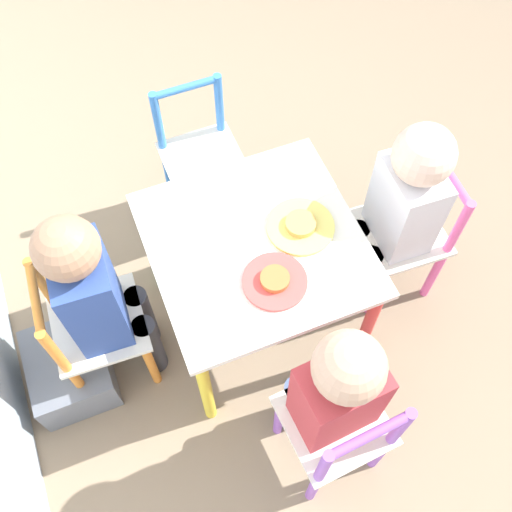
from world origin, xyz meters
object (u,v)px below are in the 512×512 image
at_px(chair_purple, 338,430).
at_px(chair_orange, 92,330).
at_px(chair_blue, 201,160).
at_px(child_front, 401,204).
at_px(chair_pink, 405,234).
at_px(child_back, 97,292).
at_px(plate_left, 275,281).
at_px(kids_table, 256,256).
at_px(child_left, 334,389).
at_px(storage_bin, 71,369).
at_px(plate_front, 300,226).

distance_m(chair_purple, chair_orange, 0.75).
height_order(chair_blue, child_front, child_front).
xyz_separation_m(chair_pink, child_front, (0.00, 0.06, 0.19)).
bearing_deg(child_front, child_back, -90.12).
relative_size(child_front, plate_left, 4.39).
height_order(kids_table, chair_pink, chair_pink).
relative_size(chair_purple, child_left, 0.73).
relative_size(kids_table, child_back, 0.73).
height_order(kids_table, storage_bin, kids_table).
bearing_deg(chair_blue, plate_left, -90.06).
bearing_deg(storage_bin, plate_front, -91.16).
height_order(chair_pink, child_left, child_left).
relative_size(chair_purple, storage_bin, 1.89).
relative_size(chair_blue, child_back, 0.69).
xyz_separation_m(kids_table, chair_purple, (-0.50, -0.03, -0.14)).
relative_size(chair_blue, plate_left, 3.12).
relative_size(chair_blue, plate_front, 2.85).
bearing_deg(chair_purple, child_back, -51.65).
height_order(chair_orange, chair_blue, same).
bearing_deg(plate_front, child_left, 166.91).
height_order(chair_pink, chair_blue, same).
relative_size(chair_purple, child_back, 0.69).
bearing_deg(child_back, chair_blue, -39.52).
xyz_separation_m(chair_orange, plate_left, (-0.16, -0.50, 0.23)).
bearing_deg(plate_left, kids_table, -0.00).
height_order(plate_front, storage_bin, plate_front).
bearing_deg(child_front, chair_orange, -90.12).
bearing_deg(chair_blue, kids_table, -90.00).
bearing_deg(kids_table, child_front, -92.66).
bearing_deg(plate_front, plate_left, 135.00).
bearing_deg(chair_orange, storage_bin, 97.86).
xyz_separation_m(chair_pink, child_back, (0.05, 0.94, 0.20)).
bearing_deg(child_left, chair_purple, 90.00).
xyz_separation_m(chair_pink, chair_blue, (0.53, 0.50, 0.00)).
distance_m(child_back, storage_bin, 0.43).
bearing_deg(chair_orange, child_front, -89.89).
distance_m(chair_blue, child_back, 0.68).
relative_size(chair_purple, plate_front, 2.85).
relative_size(child_front, child_left, 1.03).
distance_m(chair_orange, plate_left, 0.57).
height_order(chair_purple, child_left, child_left).
bearing_deg(child_back, chair_purple, -134.89).
xyz_separation_m(chair_blue, plate_left, (-0.63, -0.00, 0.23)).
relative_size(chair_purple, chair_blue, 1.00).
relative_size(child_front, plate_front, 4.00).
bearing_deg(child_front, chair_purple, -37.60).
bearing_deg(chair_purple, child_front, -134.13).
bearing_deg(child_left, chair_blue, -91.90).
height_order(chair_pink, plate_left, chair_pink).
bearing_deg(chair_pink, kids_table, -90.00).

